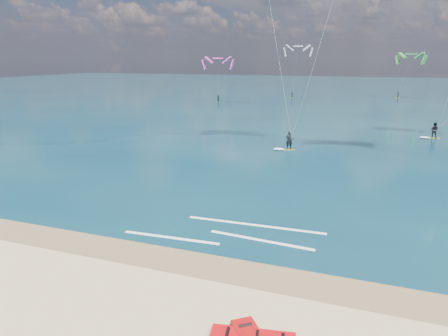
# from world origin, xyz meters

# --- Properties ---
(ground) EXTENTS (320.00, 320.00, 0.00)m
(ground) POSITION_xyz_m (0.00, 40.00, 0.00)
(ground) COLOR tan
(ground) RESTS_ON ground
(wet_sand_strip) EXTENTS (320.00, 2.40, 0.01)m
(wet_sand_strip) POSITION_xyz_m (0.00, 3.00, 0.00)
(wet_sand_strip) COLOR olive
(wet_sand_strip) RESTS_ON ground
(sea) EXTENTS (320.00, 200.00, 0.04)m
(sea) POSITION_xyz_m (0.00, 104.00, 0.02)
(sea) COLOR #0A2A3B
(sea) RESTS_ON ground
(kitesurfer_main) EXTENTS (8.15, 6.41, 19.03)m
(kitesurfer_main) POSITION_xyz_m (1.05, 25.67, 10.15)
(kitesurfer_main) COLOR #CBEA1B
(kitesurfer_main) RESTS_ON sea
(shoreline_foam) EXTENTS (10.49, 3.63, 0.01)m
(shoreline_foam) POSITION_xyz_m (1.35, 6.68, 0.05)
(shoreline_foam) COLOR white
(shoreline_foam) RESTS_ON ground
(distant_kites) EXTENTS (60.29, 25.27, 11.72)m
(distant_kites) POSITION_xyz_m (5.62, 77.14, 5.29)
(distant_kites) COLOR #E24414
(distant_kites) RESTS_ON ground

